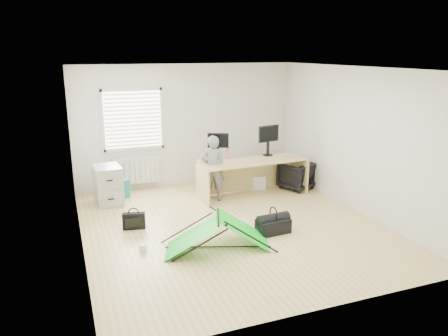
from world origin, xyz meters
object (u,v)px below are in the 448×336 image
object	(u,v)px
monitor_left	(218,150)
monitor_right	(268,145)
thermos	(227,153)
storage_crate	(252,181)
filing_cabinet	(108,185)
person	(213,168)
duffel_bag	(273,226)
desk	(253,178)
office_chair	(297,175)
kite	(218,232)
laptop_bag	(134,221)

from	to	relation	value
monitor_left	monitor_right	xyz separation A→B (m)	(1.15, -0.01, 0.03)
thermos	storage_crate	bearing A→B (deg)	15.93
filing_cabinet	storage_crate	bearing A→B (deg)	-4.38
thermos	person	distance (m)	0.59
storage_crate	filing_cabinet	bearing A→B (deg)	178.67
monitor_right	duffel_bag	size ratio (longest dim) A/B	0.91
monitor_right	person	size ratio (longest dim) A/B	0.37
desk	monitor_left	distance (m)	0.94
office_chair	person	distance (m)	2.04
monitor_right	office_chair	world-z (taller)	monitor_right
kite	filing_cabinet	bearing A→B (deg)	136.15
desk	storage_crate	distance (m)	0.61
desk	duffel_bag	bearing A→B (deg)	-108.05
monitor_right	office_chair	size ratio (longest dim) A/B	0.76
thermos	duffel_bag	world-z (taller)	thermos
laptop_bag	duffel_bag	world-z (taller)	laptop_bag
filing_cabinet	monitor_right	distance (m)	3.45
filing_cabinet	kite	xyz separation A→B (m)	(1.35, -2.71, -0.13)
duffel_bag	kite	bearing A→B (deg)	-173.43
office_chair	laptop_bag	distance (m)	3.89
kite	storage_crate	bearing A→B (deg)	75.70
kite	thermos	bearing A→B (deg)	85.48
monitor_right	thermos	distance (m)	0.94
thermos	laptop_bag	size ratio (longest dim) A/B	0.73
desk	laptop_bag	distance (m)	2.81
laptop_bag	monitor_right	bearing A→B (deg)	33.92
desk	person	bearing A→B (deg)	176.18
filing_cabinet	thermos	bearing A→B (deg)	-9.27
duffel_bag	monitor_right	bearing A→B (deg)	61.94
person	storage_crate	world-z (taller)	person
monitor_right	desk	bearing A→B (deg)	-159.51
desk	duffel_bag	world-z (taller)	desk
desk	thermos	bearing A→B (deg)	141.08
thermos	duffel_bag	bearing A→B (deg)	-91.06
desk	monitor_right	bearing A→B (deg)	28.07
filing_cabinet	storage_crate	world-z (taller)	filing_cabinet
office_chair	laptop_bag	bearing A→B (deg)	-9.05
kite	laptop_bag	size ratio (longest dim) A/B	4.29
duffel_bag	laptop_bag	bearing A→B (deg)	150.54
office_chair	laptop_bag	world-z (taller)	office_chair
office_chair	person	size ratio (longest dim) A/B	0.49
monitor_right	duffel_bag	distance (m)	2.58
kite	duffel_bag	bearing A→B (deg)	30.60
monitor_right	person	world-z (taller)	person
monitor_left	kite	xyz separation A→B (m)	(-0.88, -2.43, -0.72)
monitor_right	kite	world-z (taller)	monitor_right
kite	desk	bearing A→B (deg)	73.62
filing_cabinet	monitor_left	world-z (taller)	monitor_left
duffel_bag	thermos	bearing A→B (deg)	84.61
desk	laptop_bag	xyz separation A→B (m)	(-2.65, -0.91, -0.24)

